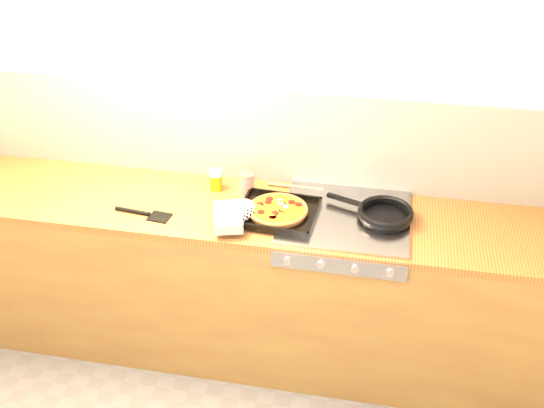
% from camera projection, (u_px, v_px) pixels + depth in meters
% --- Properties ---
extents(room_shell, '(3.20, 3.20, 3.20)m').
position_uv_depth(room_shell, '(264.00, 136.00, 3.19)').
color(room_shell, white).
rests_on(room_shell, ground).
extents(counter_run, '(3.20, 0.62, 0.90)m').
position_uv_depth(counter_run, '(254.00, 281.00, 3.32)').
color(counter_run, brown).
rests_on(counter_run, ground).
extents(stovetop, '(0.60, 0.56, 0.02)m').
position_uv_depth(stovetop, '(345.00, 217.00, 3.00)').
color(stovetop, '#9F9EA4').
rests_on(stovetop, counter_run).
extents(pizza_on_tray, '(0.49, 0.41, 0.06)m').
position_uv_depth(pizza_on_tray, '(264.00, 212.00, 2.98)').
color(pizza_on_tray, black).
rests_on(pizza_on_tray, stovetop).
extents(frying_pan, '(0.46, 0.34, 0.04)m').
position_uv_depth(frying_pan, '(384.00, 213.00, 2.97)').
color(frying_pan, black).
rests_on(frying_pan, stovetop).
extents(tomato_can, '(0.09, 0.09, 0.11)m').
position_uv_depth(tomato_can, '(246.00, 184.00, 3.17)').
color(tomato_can, maroon).
rests_on(tomato_can, counter_run).
extents(juice_glass, '(0.07, 0.07, 0.11)m').
position_uv_depth(juice_glass, '(216.00, 180.00, 3.20)').
color(juice_glass, orange).
rests_on(juice_glass, counter_run).
extents(wooden_spoon, '(0.30, 0.05, 0.02)m').
position_uv_depth(wooden_spoon, '(302.00, 188.00, 3.23)').
color(wooden_spoon, '#AB7D48').
rests_on(wooden_spoon, counter_run).
extents(black_spatula, '(0.29, 0.10, 0.02)m').
position_uv_depth(black_spatula, '(144.00, 213.00, 3.03)').
color(black_spatula, black).
rests_on(black_spatula, counter_run).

